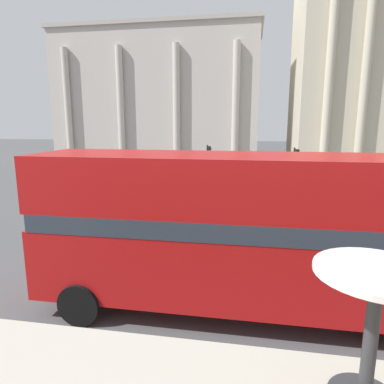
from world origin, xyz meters
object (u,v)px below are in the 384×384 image
plaza_building_left (160,96)px  car_black (346,217)px  traffic_light_far (208,159)px  traffic_light_near (139,184)px  double_decker_bus (251,229)px  pedestrian_black (355,175)px  pedestrian_olive (300,173)px  traffic_light_mid (295,167)px  cafe_dining_table (374,307)px

plaza_building_left → car_black: 39.34m
traffic_light_far → traffic_light_near: bearing=-95.6°
double_decker_bus → plaza_building_left: plaza_building_left is taller
double_decker_bus → traffic_light_far: size_ratio=3.36×
traffic_light_far → pedestrian_black: traffic_light_far is taller
traffic_light_near → pedestrian_olive: 17.27m
traffic_light_far → pedestrian_olive: (7.42, 1.37, -1.14)m
plaza_building_left → traffic_light_mid: bearing=-60.4°
cafe_dining_table → traffic_light_mid: (2.04, 20.19, -1.79)m
traffic_light_near → pedestrian_black: (12.77, 14.26, -1.37)m
double_decker_bus → traffic_light_near: 7.31m
pedestrian_olive → car_black: bearing=146.9°
plaza_building_left → traffic_light_far: size_ratio=8.74×
car_black → pedestrian_black: 12.30m
cafe_dining_table → traffic_light_near: 13.56m
double_decker_bus → traffic_light_mid: size_ratio=3.14×
plaza_building_left → pedestrian_black: plaza_building_left is taller
traffic_light_mid → pedestrian_black: bearing=50.2°
plaza_building_left → cafe_dining_table: bearing=-73.7°
double_decker_bus → traffic_light_near: bearing=132.8°
plaza_building_left → traffic_light_far: bearing=-66.2°
pedestrian_olive → traffic_light_mid: bearing=134.0°
traffic_light_mid → pedestrian_black: size_ratio=1.94×
car_black → pedestrian_black: size_ratio=2.29×
double_decker_bus → car_black: 9.26m
cafe_dining_table → pedestrian_olive: cafe_dining_table is taller
traffic_light_near → car_black: size_ratio=0.89×
cafe_dining_table → plaza_building_left: 51.02m
traffic_light_mid → pedestrian_olive: traffic_light_mid is taller
traffic_light_mid → car_black: traffic_light_mid is taller
double_decker_bus → traffic_light_near: (-4.83, 5.49, 0.06)m
cafe_dining_table → car_black: bearing=75.5°
traffic_light_far → car_black: size_ratio=0.79×
plaza_building_left → traffic_light_mid: size_ratio=8.17×
traffic_light_near → traffic_light_far: size_ratio=1.12×
cafe_dining_table → car_black: size_ratio=0.17×
traffic_light_near → car_black: bearing=15.0°
pedestrian_olive → pedestrian_black: bearing=-133.6°
cafe_dining_table → traffic_light_near: cafe_dining_table is taller
cafe_dining_table → traffic_light_near: size_ratio=0.20×
cafe_dining_table → plaza_building_left: (-14.22, 48.75, 4.89)m
cafe_dining_table → pedestrian_black: (7.37, 26.58, -3.06)m
plaza_building_left → double_decker_bus: bearing=-72.0°
plaza_building_left → pedestrian_olive: plaza_building_left is taller
cafe_dining_table → pedestrian_black: size_ratio=0.40×
traffic_light_near → plaza_building_left: bearing=103.6°
cafe_dining_table → traffic_light_mid: cafe_dining_table is taller
car_black → pedestrian_olive: size_ratio=2.32×
pedestrian_black → pedestrian_olive: pedestrian_black is taller
traffic_light_near → car_black: 9.72m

